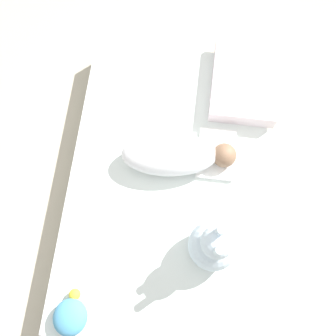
{
  "coord_description": "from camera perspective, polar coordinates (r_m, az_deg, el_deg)",
  "views": [
    {
      "loc": [
        -0.4,
        -0.05,
        1.79
      ],
      "look_at": [
        0.05,
        -0.0,
        0.21
      ],
      "focal_mm": 42.0,
      "sensor_mm": 36.0,
      "label": 1
    }
  ],
  "objects": [
    {
      "name": "bed_mattress",
      "position": [
        1.76,
        -0.22,
        -2.84
      ],
      "size": [
        1.32,
        0.83,
        0.16
      ],
      "color": "white",
      "rests_on": "ground_plane"
    },
    {
      "name": "turtle_plush",
      "position": [
        1.64,
        -13.97,
        -20.11
      ],
      "size": [
        0.18,
        0.13,
        0.08
      ],
      "color": "#4C99C6",
      "rests_on": "bed_mattress"
    },
    {
      "name": "swaddled_baby",
      "position": [
        1.65,
        1.01,
        1.95
      ],
      "size": [
        0.23,
        0.49,
        0.14
      ],
      "rotation": [
        0.0,
        0.0,
        4.83
      ],
      "color": "white",
      "rests_on": "bed_mattress"
    },
    {
      "name": "pillow",
      "position": [
        1.84,
        11.07,
        12.26
      ],
      "size": [
        0.39,
        0.29,
        0.08
      ],
      "color": "white",
      "rests_on": "bed_mattress"
    },
    {
      "name": "ground_plane",
      "position": [
        1.84,
        -0.21,
        -3.4
      ],
      "size": [
        12.0,
        12.0,
        0.0
      ],
      "primitive_type": "plane",
      "color": "#B2A893"
    },
    {
      "name": "bunny_plush",
      "position": [
        1.52,
        6.65,
        -11.05
      ],
      "size": [
        0.19,
        0.19,
        0.34
      ],
      "color": "silver",
      "rests_on": "bed_mattress"
    },
    {
      "name": "burp_cloth",
      "position": [
        1.72,
        7.02,
        2.03
      ],
      "size": [
        0.23,
        0.16,
        0.02
      ],
      "color": "white",
      "rests_on": "bed_mattress"
    }
  ]
}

